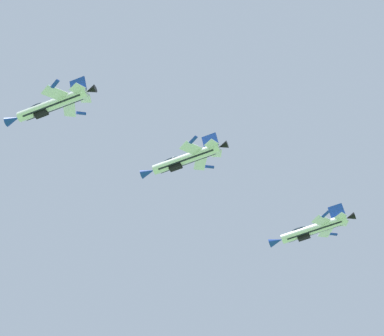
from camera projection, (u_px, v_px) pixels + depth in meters
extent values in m
cylinder|color=white|center=(53.00, 105.00, 113.02)|extent=(11.90, 5.49, 1.70)
cube|color=black|center=(53.00, 107.00, 112.80)|extent=(9.99, 4.58, 1.19)
cone|color=#1938A8|center=(13.00, 120.00, 114.14)|extent=(2.78, 2.26, 1.56)
cone|color=black|center=(91.00, 90.00, 111.97)|extent=(1.95, 1.80, 1.36)
ellipsoid|color=#192333|center=(37.00, 107.00, 113.74)|extent=(3.53, 2.49, 1.54)
cube|color=black|center=(41.00, 113.00, 112.97)|extent=(2.53, 2.02, 1.33)
cube|color=white|center=(55.00, 93.00, 110.46)|extent=(3.84, 3.76, 2.68)
cube|color=#1938A8|center=(55.00, 84.00, 108.47)|extent=(1.52, 1.57, 0.53)
cube|color=white|center=(70.00, 109.00, 114.97)|extent=(2.43, 3.73, 2.68)
cube|color=#1938A8|center=(81.00, 113.00, 116.60)|extent=(1.67, 0.84, 0.53)
cube|color=white|center=(77.00, 89.00, 110.91)|extent=(2.50, 2.51, 1.45)
cube|color=white|center=(85.00, 99.00, 113.54)|extent=(1.80, 1.94, 1.45)
cube|color=#1938A8|center=(78.00, 85.00, 113.14)|extent=(3.02, 2.47, 2.20)
cylinder|color=white|center=(186.00, 159.00, 121.13)|extent=(11.90, 5.49, 1.70)
cube|color=black|center=(187.00, 161.00, 120.87)|extent=(10.00, 4.62, 1.12)
cone|color=#1938A8|center=(148.00, 172.00, 122.24)|extent=(2.78, 2.26, 1.56)
cone|color=black|center=(223.00, 146.00, 120.07)|extent=(1.95, 1.80, 1.36)
ellipsoid|color=#192333|center=(171.00, 161.00, 121.88)|extent=(3.52, 2.47, 1.52)
cube|color=black|center=(175.00, 167.00, 121.02)|extent=(2.53, 2.02, 1.30)
cube|color=white|center=(191.00, 148.00, 118.66)|extent=(3.96, 3.88, 2.44)
cube|color=#1938A8|center=(193.00, 140.00, 116.75)|extent=(1.53, 1.58, 0.50)
cube|color=white|center=(200.00, 163.00, 122.97)|extent=(2.45, 3.90, 2.44)
cube|color=#1938A8|center=(210.00, 167.00, 124.52)|extent=(1.67, 0.85, 0.50)
cube|color=white|center=(212.00, 144.00, 119.07)|extent=(2.55, 2.58, 1.32)
cube|color=white|center=(217.00, 153.00, 121.59)|extent=(1.80, 2.03, 1.32)
cube|color=#1938A8|center=(210.00, 141.00, 121.36)|extent=(2.97, 2.33, 2.30)
cylinder|color=white|center=(314.00, 229.00, 125.75)|extent=(11.90, 5.49, 1.70)
cube|color=black|center=(315.00, 231.00, 125.51)|extent=(10.00, 4.60, 1.15)
cone|color=#1938A8|center=(276.00, 241.00, 126.87)|extent=(2.78, 2.26, 1.56)
cone|color=black|center=(351.00, 217.00, 124.70)|extent=(1.95, 1.80, 1.36)
ellipsoid|color=#192333|center=(299.00, 231.00, 126.49)|extent=(3.52, 2.48, 1.53)
cube|color=black|center=(304.00, 237.00, 125.68)|extent=(2.53, 2.02, 1.32)
cube|color=white|center=(321.00, 221.00, 123.24)|extent=(3.90, 3.82, 2.56)
cube|color=#1938A8|center=(326.00, 214.00, 121.29)|extent=(1.53, 1.57, 0.52)
cube|color=white|center=(325.00, 232.00, 127.64)|extent=(2.44, 3.82, 2.56)
cube|color=#1938A8|center=(333.00, 234.00, 129.24)|extent=(1.67, 0.84, 0.52)
cube|color=white|center=(341.00, 217.00, 123.67)|extent=(2.53, 2.55, 1.38)
cube|color=white|center=(343.00, 223.00, 126.24)|extent=(1.80, 1.99, 1.38)
cube|color=#1938A8|center=(337.00, 212.00, 125.93)|extent=(2.99, 2.40, 2.25)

